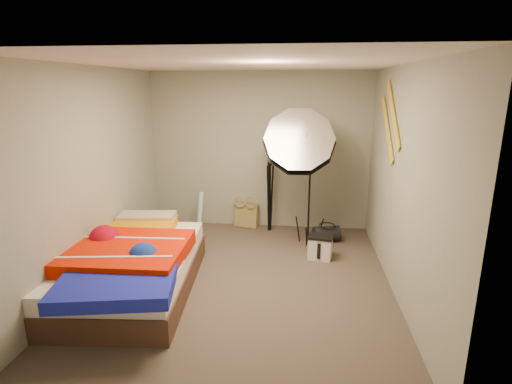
# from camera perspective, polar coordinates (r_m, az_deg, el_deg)

# --- Properties ---
(floor) EXTENTS (4.00, 4.00, 0.00)m
(floor) POSITION_cam_1_polar(r_m,az_deg,el_deg) (4.93, -1.97, -12.52)
(floor) COLOR #4E443C
(floor) RESTS_ON ground
(ceiling) EXTENTS (4.00, 4.00, 0.00)m
(ceiling) POSITION_cam_1_polar(r_m,az_deg,el_deg) (4.38, -2.28, 17.90)
(ceiling) COLOR silver
(ceiling) RESTS_ON wall_back
(wall_back) EXTENTS (3.50, 0.00, 3.50)m
(wall_back) POSITION_cam_1_polar(r_m,az_deg,el_deg) (6.44, 0.49, 5.82)
(wall_back) COLOR gray
(wall_back) RESTS_ON floor
(wall_front) EXTENTS (3.50, 0.00, 3.50)m
(wall_front) POSITION_cam_1_polar(r_m,az_deg,el_deg) (2.62, -8.57, -8.25)
(wall_front) COLOR gray
(wall_front) RESTS_ON floor
(wall_left) EXTENTS (0.00, 4.00, 4.00)m
(wall_left) POSITION_cam_1_polar(r_m,az_deg,el_deg) (5.05, -22.17, 2.14)
(wall_left) COLOR gray
(wall_left) RESTS_ON floor
(wall_right) EXTENTS (0.00, 4.00, 4.00)m
(wall_right) POSITION_cam_1_polar(r_m,az_deg,el_deg) (4.58, 20.10, 1.10)
(wall_right) COLOR gray
(wall_right) RESTS_ON floor
(tote_bag) EXTENTS (0.42, 0.26, 0.40)m
(tote_bag) POSITION_cam_1_polar(r_m,az_deg,el_deg) (6.62, -1.35, -3.34)
(tote_bag) COLOR #998E57
(tote_bag) RESTS_ON floor
(wrapping_roll) EXTENTS (0.14, 0.20, 0.64)m
(wrapping_roll) POSITION_cam_1_polar(r_m,az_deg,el_deg) (6.45, -8.01, -2.84)
(wrapping_roll) COLOR #5FBBD3
(wrapping_roll) RESTS_ON floor
(camera_case) EXTENTS (0.34, 0.27, 0.30)m
(camera_case) POSITION_cam_1_polar(r_m,az_deg,el_deg) (5.51, 9.14, -7.91)
(camera_case) COLOR silver
(camera_case) RESTS_ON floor
(duffel_bag) EXTENTS (0.44, 0.33, 0.24)m
(duffel_bag) POSITION_cam_1_polar(r_m,az_deg,el_deg) (6.12, 10.05, -5.90)
(duffel_bag) COLOR black
(duffel_bag) RESTS_ON floor
(wall_stripe_upper) EXTENTS (0.02, 0.91, 0.78)m
(wall_stripe_upper) POSITION_cam_1_polar(r_m,az_deg,el_deg) (5.05, 19.03, 10.48)
(wall_stripe_upper) COLOR gold
(wall_stripe_upper) RESTS_ON wall_right
(wall_stripe_lower) EXTENTS (0.02, 0.91, 0.78)m
(wall_stripe_lower) POSITION_cam_1_polar(r_m,az_deg,el_deg) (5.31, 18.28, 8.56)
(wall_stripe_lower) COLOR gold
(wall_stripe_lower) RESTS_ON wall_right
(bed) EXTENTS (1.71, 2.39, 0.62)m
(bed) POSITION_cam_1_polar(r_m,az_deg,el_deg) (4.83, -18.10, -9.84)
(bed) COLOR #482F22
(bed) RESTS_ON floor
(photo_umbrella) EXTENTS (1.21, 0.90, 2.10)m
(photo_umbrella) POSITION_cam_1_polar(r_m,az_deg,el_deg) (5.55, 6.16, 6.92)
(photo_umbrella) COLOR black
(photo_umbrella) RESTS_ON floor
(camera_tripod) EXTENTS (0.07, 0.07, 1.18)m
(camera_tripod) POSITION_cam_1_polar(r_m,az_deg,el_deg) (6.31, 1.97, 0.32)
(camera_tripod) COLOR black
(camera_tripod) RESTS_ON floor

